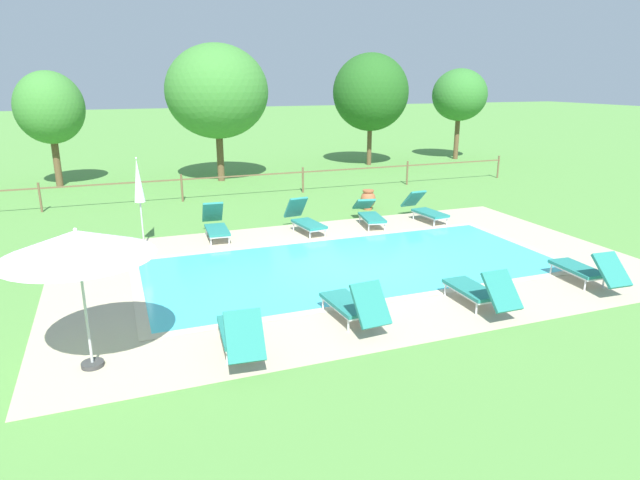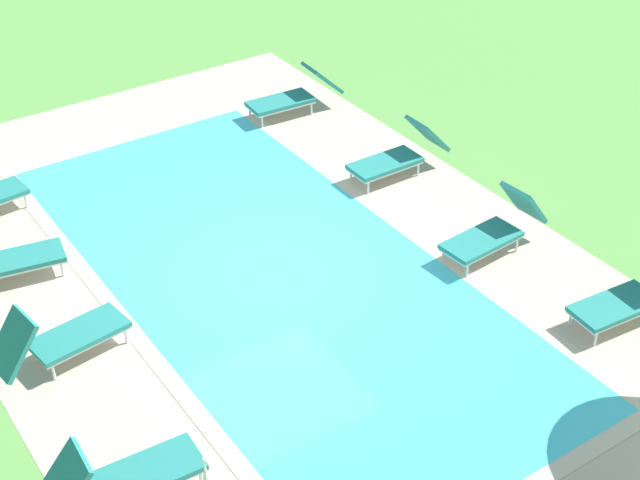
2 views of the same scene
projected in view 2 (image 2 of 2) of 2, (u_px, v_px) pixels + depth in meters
The scene contains 10 objects.
ground_plane at pixel (274, 273), 14.37m from camera, with size 160.00×160.00×0.00m, color #599342.
pool_deck_paving at pixel (274, 273), 14.37m from camera, with size 14.40×8.73×0.01m, color #BCAD8E.
swimming_pool_water at pixel (274, 273), 14.37m from camera, with size 10.19×4.53×0.01m, color #42CCD6.
pool_coping_rim at pixel (274, 272), 14.37m from camera, with size 10.67×5.01×0.01m.
sun_lounger_north_near_steps at pixel (60, 338), 12.50m from camera, with size 0.84×1.90×1.00m.
sun_lounger_north_mid at pixel (293, 95), 18.62m from camera, with size 0.71×1.97×0.91m.
sun_lounger_north_end at pixel (630, 295), 13.26m from camera, with size 0.76×1.89×1.00m.
sun_lounger_south_near_corner at pixel (122, 477), 10.53m from camera, with size 0.70×1.89×0.99m.
sun_lounger_south_mid at pixel (398, 155), 16.61m from camera, with size 0.60×1.90×0.95m.
sun_lounger_south_end at pixel (494, 230), 14.64m from camera, with size 0.73×1.89×0.99m.
Camera 2 is at (-9.98, 5.93, 8.51)m, focal length 53.03 mm.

